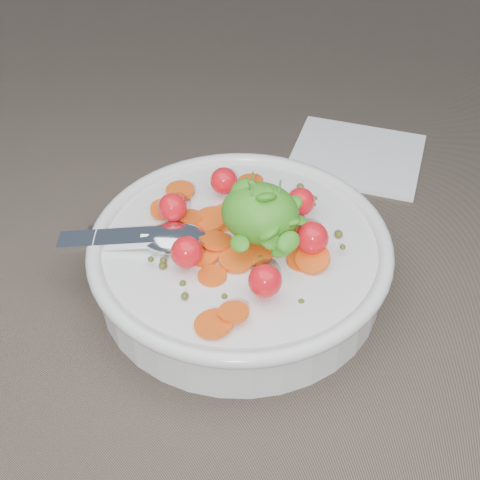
% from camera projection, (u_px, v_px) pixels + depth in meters
% --- Properties ---
extents(ground, '(6.00, 6.00, 0.00)m').
position_uv_depth(ground, '(219.00, 277.00, 0.65)').
color(ground, brown).
rests_on(ground, ground).
extents(bowl, '(0.30, 0.28, 0.12)m').
position_uv_depth(bowl, '(240.00, 258.00, 0.62)').
color(bowl, white).
rests_on(bowl, ground).
extents(napkin, '(0.15, 0.13, 0.01)m').
position_uv_depth(napkin, '(356.00, 156.00, 0.79)').
color(napkin, white).
rests_on(napkin, ground).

